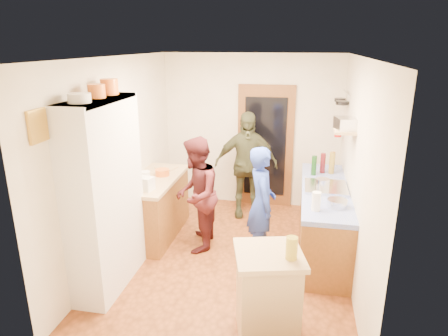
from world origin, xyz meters
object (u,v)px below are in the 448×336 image
(person_hob, at_px, (264,204))
(person_left, at_px, (199,194))
(hutch_body, at_px, (105,196))
(right_counter_base, at_px, (323,221))
(person_back, at_px, (247,165))
(island_base, at_px, (267,297))

(person_hob, relative_size, person_left, 0.96)
(hutch_body, xyz_separation_m, person_left, (0.81, 1.04, -0.31))
(hutch_body, xyz_separation_m, right_counter_base, (2.50, 1.30, -0.68))
(person_left, relative_size, person_back, 0.91)
(right_counter_base, relative_size, island_base, 2.56)
(person_hob, distance_m, person_left, 0.91)
(right_counter_base, relative_size, person_back, 1.27)
(right_counter_base, relative_size, person_hob, 1.45)
(person_left, bearing_deg, island_base, 28.51)
(hutch_body, height_order, island_base, hutch_body)
(hutch_body, bearing_deg, island_base, -16.82)
(right_counter_base, height_order, island_base, island_base)
(hutch_body, distance_m, person_hob, 1.98)
(island_base, bearing_deg, person_back, 101.91)
(island_base, xyz_separation_m, person_hob, (-0.19, 1.50, 0.33))
(person_left, xyz_separation_m, person_back, (0.49, 1.20, 0.08))
(hutch_body, relative_size, person_hob, 1.45)
(island_base, distance_m, person_hob, 1.55)
(right_counter_base, bearing_deg, hutch_body, -152.53)
(island_base, relative_size, person_left, 0.54)
(person_hob, height_order, person_back, person_back)
(island_base, height_order, person_back, person_back)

